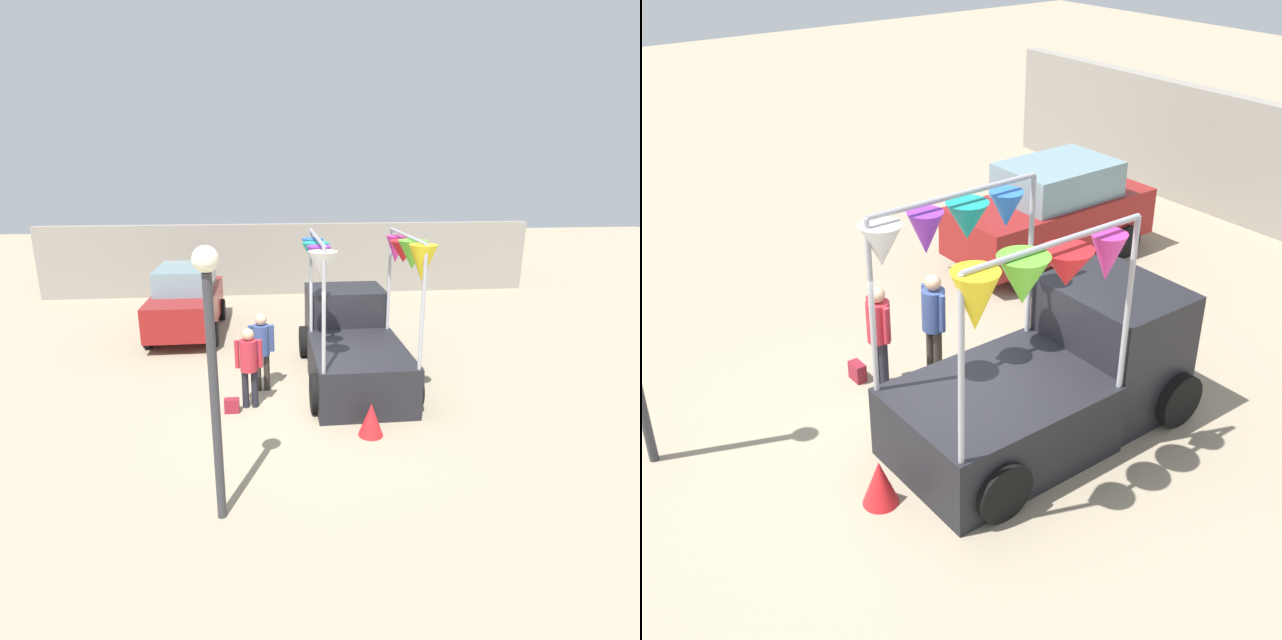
# 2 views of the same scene
# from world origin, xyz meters

# --- Properties ---
(ground_plane) EXTENTS (60.00, 60.00, 0.00)m
(ground_plane) POSITION_xyz_m (0.00, 0.00, 0.00)
(ground_plane) COLOR gray
(vendor_truck) EXTENTS (2.40, 4.10, 3.29)m
(vendor_truck) POSITION_xyz_m (0.91, 1.10, 0.95)
(vendor_truck) COLOR black
(vendor_truck) RESTS_ON ground
(parked_car) EXTENTS (1.88, 4.00, 1.88)m
(parked_car) POSITION_xyz_m (-3.20, 4.77, 0.94)
(parked_car) COLOR maroon
(parked_car) RESTS_ON ground
(person_customer) EXTENTS (0.53, 0.34, 1.61)m
(person_customer) POSITION_xyz_m (-1.31, -0.24, 0.97)
(person_customer) COLOR black
(person_customer) RESTS_ON ground
(person_vendor) EXTENTS (0.53, 0.34, 1.67)m
(person_vendor) POSITION_xyz_m (-1.07, 0.54, 1.01)
(person_vendor) COLOR #2D2823
(person_vendor) RESTS_ON ground
(handbag) EXTENTS (0.28, 0.16, 0.28)m
(handbag) POSITION_xyz_m (-1.66, -0.44, 0.14)
(handbag) COLOR maroon
(handbag) RESTS_ON ground
(street_lamp) EXTENTS (0.32, 0.32, 3.64)m
(street_lamp) POSITION_xyz_m (-1.61, -3.47, 2.40)
(street_lamp) COLOR #333338
(street_lamp) RESTS_ON ground
(brick_boundary_wall) EXTENTS (18.00, 0.36, 2.60)m
(brick_boundary_wall) POSITION_xyz_m (0.00, 9.26, 1.30)
(brick_boundary_wall) COLOR gray
(brick_boundary_wall) RESTS_ON ground
(folded_kite_bundle_crimson) EXTENTS (0.58, 0.58, 0.60)m
(folded_kite_bundle_crimson) POSITION_xyz_m (0.81, -1.57, 0.30)
(folded_kite_bundle_crimson) COLOR red
(folded_kite_bundle_crimson) RESTS_ON ground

